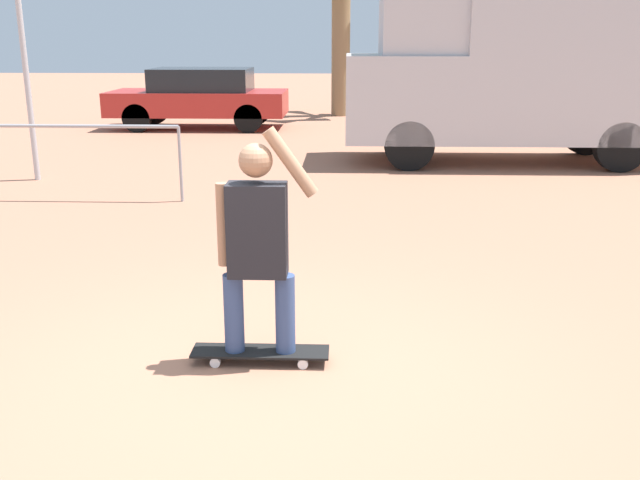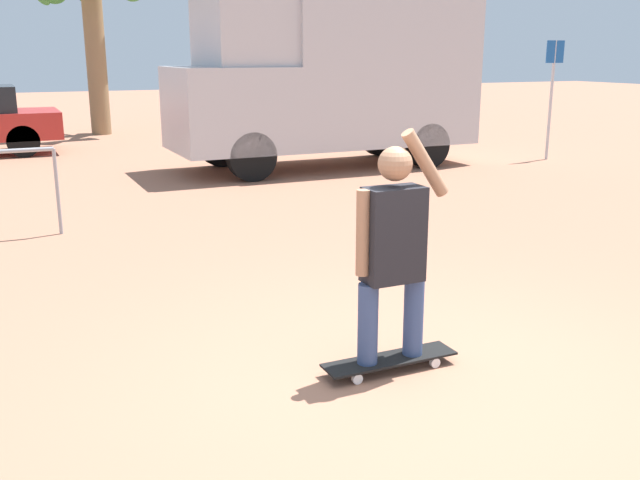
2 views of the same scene
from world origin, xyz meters
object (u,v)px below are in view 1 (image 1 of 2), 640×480
camper_van (516,65)px  skateboard (260,352)px  parked_car_red (200,97)px  person_skateboarder (257,238)px

camper_van → skateboard: bearing=-112.9°
camper_van → parked_car_red: bearing=145.0°
person_skateboarder → parked_car_red: size_ratio=0.37×
skateboard → person_skateboarder: bearing=180.0°
skateboard → person_skateboarder: 0.85m
person_skateboarder → camper_van: 9.33m
skateboard → parked_car_red: 13.63m
person_skateboarder → parked_car_red: bearing=103.1°
person_skateboarder → parked_car_red: 13.61m
person_skateboarder → parked_car_red: person_skateboarder is taller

